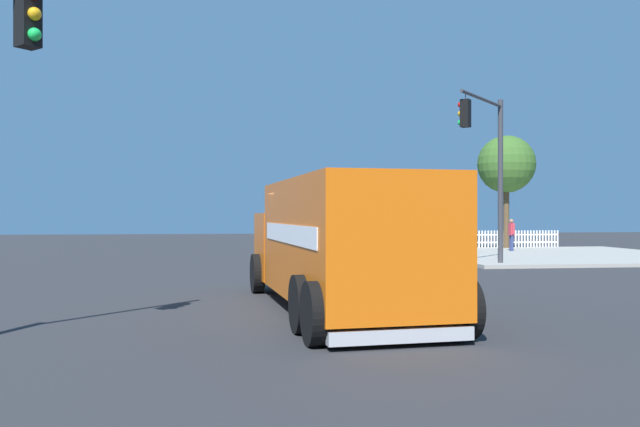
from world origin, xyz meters
name	(u,v)px	position (x,y,z in m)	size (l,w,h in m)	color
ground_plane	(318,298)	(0.00, 0.00, 0.00)	(100.00, 100.00, 0.00)	#2B2B2D
sidewalk_corner_near	(556,255)	(-13.12, -13.12, 0.07)	(12.06, 12.06, 0.14)	#9E998E
delivery_truck	(338,243)	(-0.13, 2.16, 1.43)	(3.48, 8.51, 2.71)	orange
traffic_light_secondary	(489,154)	(-7.39, -7.35, 4.25)	(2.75, 2.97, 6.31)	#38383D
pedestrian_near_corner	(511,233)	(-11.98, -15.55, 1.06)	(0.22, 0.53, 1.63)	navy
picket_fence_run	(505,239)	(-13.12, -18.91, 0.62)	(6.40, 0.05, 0.95)	white
shade_tree_near	(506,165)	(-12.99, -18.43, 4.76)	(3.19, 3.19, 6.25)	brown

